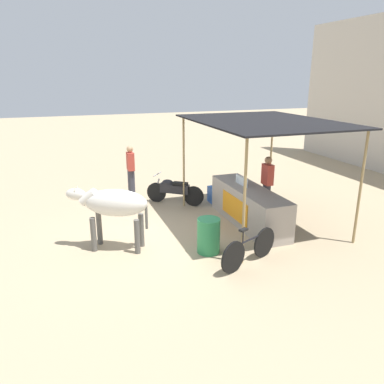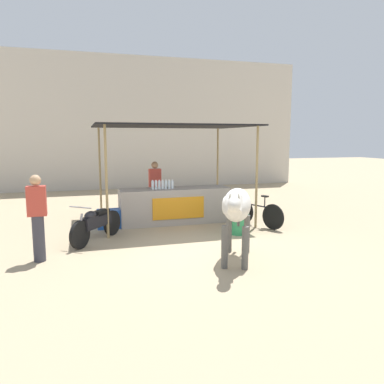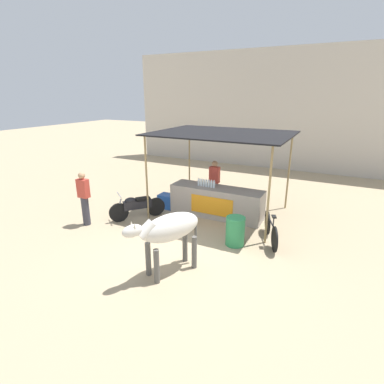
{
  "view_description": "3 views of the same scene",
  "coord_description": "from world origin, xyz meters",
  "px_view_note": "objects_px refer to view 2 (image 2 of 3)",
  "views": [
    {
      "loc": [
        8.11,
        -2.26,
        3.72
      ],
      "look_at": [
        -0.2,
        0.71,
        0.96
      ],
      "focal_mm": 35.0,
      "sensor_mm": 36.0,
      "label": 1
    },
    {
      "loc": [
        -2.43,
        -7.64,
        2.33
      ],
      "look_at": [
        0.13,
        0.98,
        1.02
      ],
      "focal_mm": 35.0,
      "sensor_mm": 36.0,
      "label": 2
    },
    {
      "loc": [
        3.42,
        -6.27,
        3.81
      ],
      "look_at": [
        -0.29,
        1.03,
        1.12
      ],
      "focal_mm": 28.0,
      "sensor_mm": 36.0,
      "label": 3
    }
  ],
  "objects_px": {
    "vendor_behind_counter": "(155,189)",
    "passerby_on_street": "(38,217)",
    "water_barrel": "(239,218)",
    "motorcycle_parked": "(96,223)",
    "cow": "(236,208)",
    "bicycle_leaning": "(258,213)",
    "cooler_box": "(109,219)",
    "stall_counter": "(175,205)"
  },
  "relations": [
    {
      "from": "vendor_behind_counter",
      "to": "passerby_on_street",
      "type": "xyz_separation_m",
      "value": [
        -2.85,
        -3.19,
        0.0
      ]
    },
    {
      "from": "water_barrel",
      "to": "vendor_behind_counter",
      "type": "bearing_deg",
      "value": 124.2
    },
    {
      "from": "motorcycle_parked",
      "to": "cow",
      "type": "bearing_deg",
      "value": -40.75
    },
    {
      "from": "motorcycle_parked",
      "to": "bicycle_leaning",
      "type": "height_order",
      "value": "motorcycle_parked"
    },
    {
      "from": "motorcycle_parked",
      "to": "water_barrel",
      "type": "bearing_deg",
      "value": -4.19
    },
    {
      "from": "vendor_behind_counter",
      "to": "bicycle_leaning",
      "type": "height_order",
      "value": "vendor_behind_counter"
    },
    {
      "from": "water_barrel",
      "to": "passerby_on_street",
      "type": "distance_m",
      "value": 4.55
    },
    {
      "from": "passerby_on_street",
      "to": "cow",
      "type": "bearing_deg",
      "value": -16.51
    },
    {
      "from": "water_barrel",
      "to": "bicycle_leaning",
      "type": "xyz_separation_m",
      "value": [
        0.8,
        0.57,
        -0.04
      ]
    },
    {
      "from": "motorcycle_parked",
      "to": "passerby_on_street",
      "type": "height_order",
      "value": "passerby_on_street"
    },
    {
      "from": "cooler_box",
      "to": "motorcycle_parked",
      "type": "bearing_deg",
      "value": -106.2
    },
    {
      "from": "vendor_behind_counter",
      "to": "water_barrel",
      "type": "distance_m",
      "value": 2.89
    },
    {
      "from": "water_barrel",
      "to": "bicycle_leaning",
      "type": "bearing_deg",
      "value": 35.21
    },
    {
      "from": "cooler_box",
      "to": "motorcycle_parked",
      "type": "xyz_separation_m",
      "value": [
        -0.37,
        -1.26,
        0.19
      ]
    },
    {
      "from": "cooler_box",
      "to": "cow",
      "type": "height_order",
      "value": "cow"
    },
    {
      "from": "vendor_behind_counter",
      "to": "cooler_box",
      "type": "distance_m",
      "value": 1.74
    },
    {
      "from": "cow",
      "to": "passerby_on_street",
      "type": "bearing_deg",
      "value": 163.49
    },
    {
      "from": "stall_counter",
      "to": "bicycle_leaning",
      "type": "distance_m",
      "value": 2.26
    },
    {
      "from": "stall_counter",
      "to": "motorcycle_parked",
      "type": "relative_size",
      "value": 2.05
    },
    {
      "from": "vendor_behind_counter",
      "to": "motorcycle_parked",
      "type": "relative_size",
      "value": 1.13
    },
    {
      "from": "cooler_box",
      "to": "water_barrel",
      "type": "height_order",
      "value": "water_barrel"
    },
    {
      "from": "water_barrel",
      "to": "passerby_on_street",
      "type": "bearing_deg",
      "value": -169.46
    },
    {
      "from": "water_barrel",
      "to": "cow",
      "type": "distance_m",
      "value": 2.18
    },
    {
      "from": "vendor_behind_counter",
      "to": "motorcycle_parked",
      "type": "bearing_deg",
      "value": -129.7
    },
    {
      "from": "water_barrel",
      "to": "stall_counter",
      "type": "bearing_deg",
      "value": 126.78
    },
    {
      "from": "vendor_behind_counter",
      "to": "passerby_on_street",
      "type": "bearing_deg",
      "value": -131.82
    },
    {
      "from": "bicycle_leaning",
      "to": "motorcycle_parked",
      "type": "bearing_deg",
      "value": -175.59
    },
    {
      "from": "water_barrel",
      "to": "passerby_on_street",
      "type": "relative_size",
      "value": 0.47
    },
    {
      "from": "cooler_box",
      "to": "vendor_behind_counter",
      "type": "bearing_deg",
      "value": 31.49
    },
    {
      "from": "cooler_box",
      "to": "passerby_on_street",
      "type": "height_order",
      "value": "passerby_on_street"
    },
    {
      "from": "water_barrel",
      "to": "motorcycle_parked",
      "type": "relative_size",
      "value": 0.53
    },
    {
      "from": "water_barrel",
      "to": "cow",
      "type": "xyz_separation_m",
      "value": [
        -0.88,
        -1.89,
        0.65
      ]
    },
    {
      "from": "stall_counter",
      "to": "passerby_on_street",
      "type": "distance_m",
      "value": 4.08
    },
    {
      "from": "vendor_behind_counter",
      "to": "passerby_on_street",
      "type": "relative_size",
      "value": 1.0
    },
    {
      "from": "vendor_behind_counter",
      "to": "bicycle_leaning",
      "type": "bearing_deg",
      "value": -36.67
    },
    {
      "from": "water_barrel",
      "to": "motorcycle_parked",
      "type": "xyz_separation_m",
      "value": [
        -3.36,
        0.25,
        0.04
      ]
    },
    {
      "from": "cooler_box",
      "to": "water_barrel",
      "type": "bearing_deg",
      "value": -26.77
    },
    {
      "from": "motorcycle_parked",
      "to": "cooler_box",
      "type": "bearing_deg",
      "value": 73.8
    },
    {
      "from": "stall_counter",
      "to": "water_barrel",
      "type": "relative_size",
      "value": 3.87
    },
    {
      "from": "vendor_behind_counter",
      "to": "cooler_box",
      "type": "bearing_deg",
      "value": -148.51
    },
    {
      "from": "stall_counter",
      "to": "cow",
      "type": "height_order",
      "value": "cow"
    },
    {
      "from": "vendor_behind_counter",
      "to": "passerby_on_street",
      "type": "height_order",
      "value": "same"
    }
  ]
}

